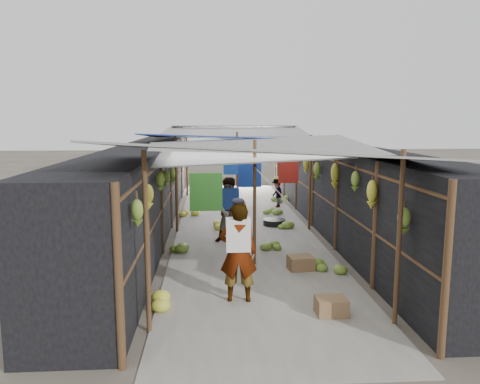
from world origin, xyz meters
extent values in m
plane|color=#6B6356|center=(0.00, 0.00, 0.00)|extent=(80.00, 80.00, 0.00)
cube|color=#9E998E|center=(0.00, 6.50, 0.01)|extent=(3.60, 16.00, 0.02)
cube|color=black|center=(-2.70, 6.50, 1.15)|extent=(1.40, 15.00, 2.30)
cube|color=black|center=(2.70, 6.50, 1.15)|extent=(1.40, 15.00, 2.30)
cube|color=olive|center=(0.95, 0.39, 0.14)|extent=(0.48, 0.38, 0.28)
cube|color=olive|center=(0.90, 2.58, 0.15)|extent=(0.54, 0.45, 0.29)
cube|color=olive|center=(0.02, 9.02, 0.14)|extent=(0.52, 0.45, 0.29)
cylinder|color=black|center=(0.91, 6.55, 0.09)|extent=(0.63, 0.63, 0.19)
imported|color=white|center=(-0.46, 1.04, 0.84)|extent=(0.63, 0.43, 1.69)
imported|color=navy|center=(-0.41, 4.85, 0.81)|extent=(0.80, 0.63, 1.61)
imported|color=#46433D|center=(1.39, 9.30, 0.50)|extent=(0.51, 0.72, 1.01)
cylinder|color=brown|center=(-1.80, 0.00, 1.30)|extent=(0.07, 0.07, 2.60)
cylinder|color=brown|center=(1.80, 0.00, 1.30)|extent=(0.07, 0.07, 2.60)
cylinder|color=brown|center=(0.00, 3.00, 1.30)|extent=(0.07, 0.07, 2.60)
cylinder|color=brown|center=(-1.80, 6.00, 1.30)|extent=(0.07, 0.07, 2.60)
cylinder|color=brown|center=(1.80, 6.00, 1.30)|extent=(0.07, 0.07, 2.60)
cylinder|color=brown|center=(0.00, 9.00, 1.30)|extent=(0.07, 0.07, 2.60)
cylinder|color=brown|center=(-1.80, 12.00, 1.30)|extent=(0.07, 0.07, 2.60)
cylinder|color=brown|center=(1.80, 12.00, 1.30)|extent=(0.07, 0.07, 2.60)
cube|color=gray|center=(0.00, 1.00, 2.50)|extent=(5.21, 3.19, 0.52)
cube|color=gray|center=(0.20, 4.20, 2.35)|extent=(5.23, 3.73, 0.50)
cube|color=navy|center=(-0.10, 7.50, 2.45)|extent=(5.40, 3.60, 0.41)
cube|color=gray|center=(0.00, 10.80, 2.55)|extent=(5.37, 3.66, 0.27)
cube|color=gray|center=(0.10, 13.20, 2.65)|extent=(5.00, 1.99, 0.24)
cylinder|color=brown|center=(-2.00, 6.50, 2.05)|extent=(0.06, 15.00, 0.06)
cylinder|color=brown|center=(2.00, 6.50, 2.05)|extent=(0.06, 15.00, 0.06)
cylinder|color=gray|center=(0.00, 6.50, 2.05)|extent=(0.02, 15.00, 0.02)
cube|color=#1A49AA|center=(-0.17, 6.83, 1.75)|extent=(0.70, 0.03, 0.60)
cube|color=#2F7727|center=(-0.98, 2.05, 1.70)|extent=(0.60, 0.03, 0.70)
cube|color=#1C3FB7|center=(0.04, 4.67, 1.72)|extent=(0.55, 0.03, 0.65)
cube|color=maroon|center=(1.03, 4.97, 1.75)|extent=(0.50, 0.03, 0.60)
cube|color=silver|center=(0.75, 9.20, 1.77)|extent=(0.60, 0.03, 0.55)
cube|color=#212D98|center=(-0.25, 10.15, 1.75)|extent=(0.65, 0.03, 0.60)
ellipsoid|color=olive|center=(-1.88, -0.22, 1.78)|extent=(0.16, 0.14, 0.38)
ellipsoid|color=gold|center=(-1.88, 0.89, 1.81)|extent=(0.18, 0.16, 0.41)
ellipsoid|color=olive|center=(-1.88, 2.76, 1.81)|extent=(0.17, 0.15, 0.40)
ellipsoid|color=olive|center=(-1.88, 3.88, 1.72)|extent=(0.19, 0.16, 0.37)
ellipsoid|color=olive|center=(-1.88, 6.02, 1.53)|extent=(0.18, 0.15, 0.44)
ellipsoid|color=olive|center=(-1.88, 6.87, 1.70)|extent=(0.16, 0.13, 0.46)
ellipsoid|color=olive|center=(-1.88, 9.15, 1.70)|extent=(0.17, 0.14, 0.53)
ellipsoid|color=gold|center=(-1.88, 10.30, 1.54)|extent=(0.18, 0.16, 0.44)
ellipsoid|color=gold|center=(-1.88, 11.40, 1.72)|extent=(0.17, 0.14, 0.36)
ellipsoid|color=olive|center=(-1.88, 13.51, 1.75)|extent=(0.16, 0.14, 0.49)
ellipsoid|color=olive|center=(1.88, 0.05, 1.55)|extent=(0.19, 0.16, 0.41)
ellipsoid|color=gold|center=(1.88, 1.42, 1.72)|extent=(0.18, 0.15, 0.51)
ellipsoid|color=olive|center=(1.88, 2.36, 1.83)|extent=(0.16, 0.14, 0.41)
ellipsoid|color=gold|center=(1.88, 3.83, 1.75)|extent=(0.18, 0.15, 0.59)
ellipsoid|color=olive|center=(1.88, 5.56, 1.66)|extent=(0.19, 0.16, 0.50)
ellipsoid|color=gold|center=(1.88, 6.93, 1.71)|extent=(0.19, 0.16, 0.51)
ellipsoid|color=olive|center=(1.88, 8.80, 1.63)|extent=(0.17, 0.15, 0.42)
ellipsoid|color=gold|center=(1.88, 10.49, 1.72)|extent=(0.18, 0.15, 0.52)
ellipsoid|color=olive|center=(1.88, 11.80, 1.56)|extent=(0.16, 0.14, 0.41)
ellipsoid|color=gold|center=(1.88, 13.26, 1.76)|extent=(0.17, 0.15, 0.56)
ellipsoid|color=olive|center=(1.70, 10.38, 0.18)|extent=(0.72, 0.61, 0.36)
ellipsoid|color=olive|center=(1.18, 8.14, 0.16)|extent=(0.63, 0.53, 0.31)
ellipsoid|color=olive|center=(0.56, 3.98, 0.14)|extent=(0.56, 0.47, 0.28)
ellipsoid|color=gold|center=(-1.30, 11.48, 0.12)|extent=(0.47, 0.40, 0.23)
ellipsoid|color=gold|center=(-1.60, 7.95, 0.15)|extent=(0.61, 0.52, 0.31)
ellipsoid|color=gold|center=(-0.53, 6.32, 0.16)|extent=(0.64, 0.54, 0.32)
ellipsoid|color=gold|center=(-1.70, 0.87, 0.12)|extent=(0.47, 0.40, 0.24)
ellipsoid|color=olive|center=(-1.44, 4.09, 0.14)|extent=(0.58, 0.49, 0.29)
ellipsoid|color=olive|center=(1.30, 6.10, 0.13)|extent=(0.52, 0.44, 0.26)
ellipsoid|color=olive|center=(1.48, 2.41, 0.14)|extent=(0.55, 0.47, 0.28)
camera|label=1|loc=(-0.92, -6.38, 3.02)|focal=35.00mm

